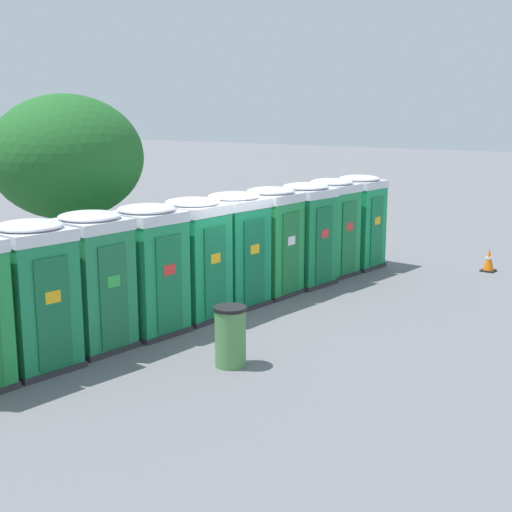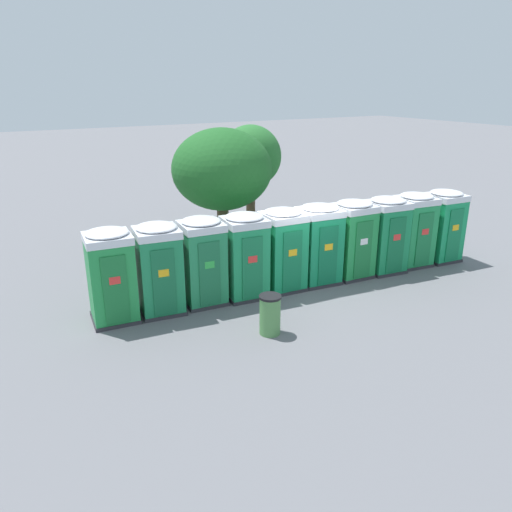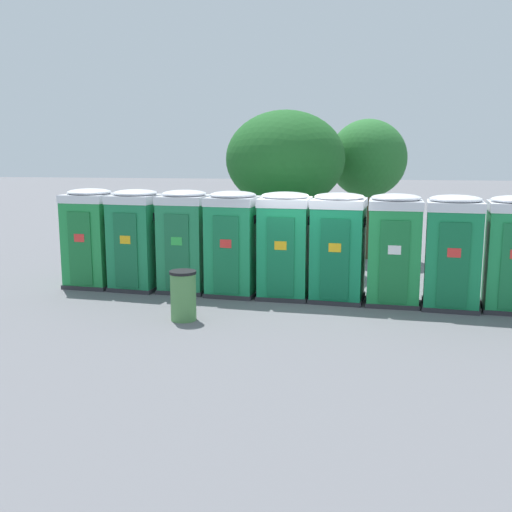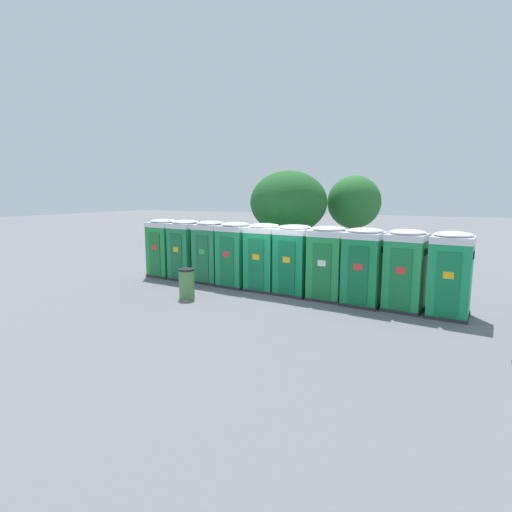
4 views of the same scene
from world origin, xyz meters
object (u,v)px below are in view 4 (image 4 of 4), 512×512
Objects in this scene: portapotty_6 at (328,263)px; portapotty_9 at (450,274)px; portapotty_8 at (405,270)px; street_tree_1 at (354,203)px; portapotty_4 at (264,257)px; street_tree_0 at (289,203)px; portapotty_2 at (211,251)px; portapotty_0 at (164,247)px; portapotty_1 at (186,249)px; portapotty_5 at (294,259)px; portapotty_7 at (364,266)px; trash_can at (187,284)px; portapotty_3 at (235,254)px.

portapotty_9 is at bearing -5.66° from portapotty_6.
street_tree_1 is (-3.02, 6.06, 1.92)m from portapotty_8.
portapotty_4 is 1.00× the size of portapotty_9.
portapotty_9 is 0.55× the size of street_tree_0.
portapotty_9 is at bearing -7.64° from portapotty_8.
portapotty_9 is at bearing -5.78° from portapotty_2.
portapotty_0 is 2.55m from portapotty_2.
portapotty_1 is at bearing 174.98° from portapotty_6.
portapotty_1 is 5.10m from portapotty_5.
portapotty_7 is 0.57× the size of street_tree_1.
portapotty_2 is 0.55× the size of street_tree_0.
street_tree_0 is (-0.35, 3.35, 1.94)m from portapotty_4.
street_tree_1 is 9.26m from trash_can.
portapotty_3 is 1.00× the size of portapotty_5.
portapotty_3 is at bearing -9.01° from portapotty_2.
portapotty_2 is at bearing 174.13° from portapotty_6.
portapotty_5 is at bearing -6.03° from portapotty_2.
portapotty_0 is at bearing 174.68° from portapotty_9.
portapotty_5 is at bearing 175.09° from portapotty_8.
portapotty_6 is at bearing -5.41° from portapotty_5.
portapotty_5 is at bearing 174.59° from portapotty_6.
street_tree_1 reaches higher than portapotty_5.
portapotty_5 is 1.00× the size of portapotty_6.
portapotty_8 is (10.16, -0.90, 0.00)m from portapotty_0.
street_tree_1 is (7.14, 5.17, 1.92)m from portapotty_0.
portapotty_4 is at bearing -84.06° from street_tree_0.
portapotty_2 is at bearing 173.61° from portapotty_7.
portapotty_9 is 8.43m from trash_can.
portapotty_1 and portapotty_5 have the same top height.
street_tree_0 reaches higher than street_tree_1.
portapotty_5 is 1.28m from portapotty_6.
portapotty_8 reaches higher than trash_can.
street_tree_0 is at bearing 41.17° from portapotty_1.
street_tree_0 reaches higher than portapotty_0.
portapotty_1 is at bearing -137.96° from street_tree_1.
portapotty_5 is 5.10m from portapotty_9.
street_tree_0 reaches higher than trash_can.
portapotty_5 is 1.00× the size of portapotty_7.
street_tree_1 is at bearing 58.91° from portapotty_3.
portapotty_2 is 1.28m from portapotty_3.
portapotty_7 and portapotty_9 have the same top height.
street_tree_0 reaches higher than portapotty_9.
portapotty_2 is at bearing 174.22° from portapotty_9.
portapotty_5 is at bearing -5.06° from portapotty_4.
portapotty_2 is 7.65m from portapotty_8.
portapotty_0 is 1.00× the size of portapotty_6.
portapotty_5 is 4.29m from street_tree_0.
portapotty_2 and portapotty_9 have the same top height.
portapotty_5 is at bearing 35.04° from trash_can.
portapotty_4 is at bearing 174.94° from portapotty_5.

